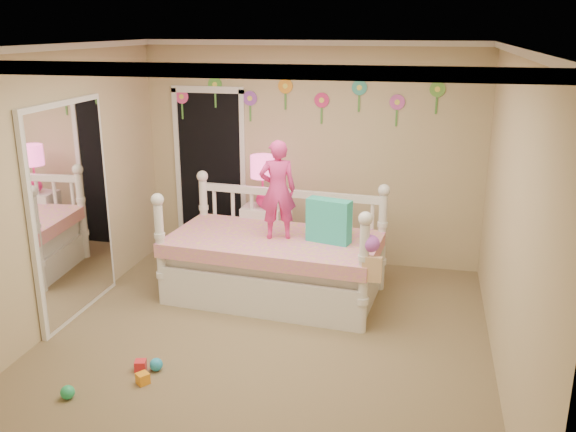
% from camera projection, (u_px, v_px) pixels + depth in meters
% --- Properties ---
extents(floor, '(4.00, 4.50, 0.01)m').
position_uv_depth(floor, '(262.00, 346.00, 5.55)').
color(floor, '#7F684C').
rests_on(floor, ground).
extents(ceiling, '(4.00, 4.50, 0.01)m').
position_uv_depth(ceiling, '(258.00, 46.00, 4.78)').
color(ceiling, white).
rests_on(ceiling, floor).
extents(back_wall, '(4.00, 0.01, 2.60)m').
position_uv_depth(back_wall, '(311.00, 155.00, 7.26)').
color(back_wall, tan).
rests_on(back_wall, floor).
extents(left_wall, '(0.01, 4.50, 2.60)m').
position_uv_depth(left_wall, '(47.00, 194.00, 5.59)').
color(left_wall, tan).
rests_on(left_wall, floor).
extents(right_wall, '(0.01, 4.50, 2.60)m').
position_uv_depth(right_wall, '(512.00, 224.00, 4.74)').
color(right_wall, tan).
rests_on(right_wall, floor).
extents(crown_molding, '(4.00, 4.50, 0.06)m').
position_uv_depth(crown_molding, '(258.00, 50.00, 4.79)').
color(crown_molding, white).
rests_on(crown_molding, ceiling).
extents(daybed, '(2.29, 1.36, 1.19)m').
position_uv_depth(daybed, '(274.00, 243.00, 6.41)').
color(daybed, white).
rests_on(daybed, floor).
extents(pillow_turquoise, '(0.47, 0.26, 0.44)m').
position_uv_depth(pillow_turquoise, '(329.00, 221.00, 6.18)').
color(pillow_turquoise, '#24B8A3').
rests_on(pillow_turquoise, daybed).
extents(pillow_lime, '(0.37, 0.16, 0.34)m').
position_uv_depth(pillow_lime, '(329.00, 220.00, 6.37)').
color(pillow_lime, '#97E445').
rests_on(pillow_lime, daybed).
extents(child, '(0.43, 0.34, 1.02)m').
position_uv_depth(child, '(278.00, 190.00, 6.22)').
color(child, '#E33389').
rests_on(child, daybed).
extents(nightstand, '(0.47, 0.36, 0.76)m').
position_uv_depth(nightstand, '(263.00, 238.00, 7.21)').
color(nightstand, white).
rests_on(nightstand, floor).
extents(table_lamp, '(0.27, 0.27, 0.60)m').
position_uv_depth(table_lamp, '(263.00, 173.00, 6.98)').
color(table_lamp, '#FA217D').
rests_on(table_lamp, nightstand).
extents(closet_doorway, '(0.90, 0.04, 2.07)m').
position_uv_depth(closet_doorway, '(210.00, 172.00, 7.59)').
color(closet_doorway, black).
rests_on(closet_doorway, back_wall).
extents(flower_decals, '(3.40, 0.02, 0.50)m').
position_uv_depth(flower_decals, '(303.00, 100.00, 7.08)').
color(flower_decals, '#B2668C').
rests_on(flower_decals, back_wall).
extents(mirror_closet, '(0.07, 1.30, 2.10)m').
position_uv_depth(mirror_closet, '(72.00, 211.00, 5.93)').
color(mirror_closet, white).
rests_on(mirror_closet, left_wall).
extents(hanging_bag, '(0.20, 0.16, 0.36)m').
position_uv_depth(hanging_bag, '(370.00, 260.00, 5.59)').
color(hanging_bag, beige).
rests_on(hanging_bag, daybed).
extents(toy_scatter, '(0.82, 1.31, 0.11)m').
position_uv_depth(toy_scatter, '(118.00, 369.00, 5.07)').
color(toy_scatter, '#996666').
rests_on(toy_scatter, floor).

